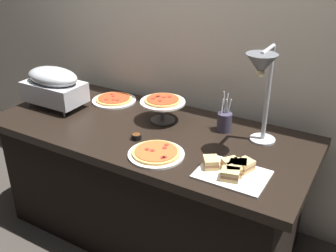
{
  "coord_description": "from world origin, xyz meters",
  "views": [
    {
      "loc": [
        1.14,
        -1.7,
        1.77
      ],
      "look_at": [
        0.13,
        0.0,
        0.81
      ],
      "focal_mm": 41.57,
      "sensor_mm": 36.0,
      "label": 1
    }
  ],
  "objects_px": {
    "chafing_dish": "(54,85)",
    "sandwich_platter": "(232,169)",
    "heat_lamp": "(262,75)",
    "utensil_holder": "(224,121)",
    "pizza_plate_front": "(114,100)",
    "pizza_plate_raised_stand": "(163,103)",
    "pizza_plate_center": "(156,153)",
    "sauce_cup_near": "(136,136)"
  },
  "relations": [
    {
      "from": "chafing_dish",
      "to": "pizza_plate_center",
      "type": "bearing_deg",
      "value": -13.01
    },
    {
      "from": "pizza_plate_raised_stand",
      "to": "sandwich_platter",
      "type": "relative_size",
      "value": 0.83
    },
    {
      "from": "pizza_plate_raised_stand",
      "to": "sandwich_platter",
      "type": "distance_m",
      "value": 0.69
    },
    {
      "from": "sauce_cup_near",
      "to": "pizza_plate_raised_stand",
      "type": "bearing_deg",
      "value": 89.99
    },
    {
      "from": "chafing_dish",
      "to": "utensil_holder",
      "type": "xyz_separation_m",
      "value": [
        1.1,
        0.23,
        -0.09
      ]
    },
    {
      "from": "sandwich_platter",
      "to": "utensil_holder",
      "type": "bearing_deg",
      "value": 117.65
    },
    {
      "from": "pizza_plate_center",
      "to": "pizza_plate_raised_stand",
      "type": "height_order",
      "value": "pizza_plate_raised_stand"
    },
    {
      "from": "chafing_dish",
      "to": "utensil_holder",
      "type": "bearing_deg",
      "value": 11.8
    },
    {
      "from": "pizza_plate_raised_stand",
      "to": "utensil_holder",
      "type": "distance_m",
      "value": 0.39
    },
    {
      "from": "pizza_plate_center",
      "to": "utensil_holder",
      "type": "relative_size",
      "value": 1.26
    },
    {
      "from": "chafing_dish",
      "to": "heat_lamp",
      "type": "bearing_deg",
      "value": 3.56
    },
    {
      "from": "pizza_plate_center",
      "to": "pizza_plate_raised_stand",
      "type": "bearing_deg",
      "value": 116.53
    },
    {
      "from": "heat_lamp",
      "to": "pizza_plate_front",
      "type": "bearing_deg",
      "value": 170.21
    },
    {
      "from": "pizza_plate_raised_stand",
      "to": "sauce_cup_near",
      "type": "height_order",
      "value": "pizza_plate_raised_stand"
    },
    {
      "from": "heat_lamp",
      "to": "pizza_plate_raised_stand",
      "type": "relative_size",
      "value": 1.98
    },
    {
      "from": "heat_lamp",
      "to": "sauce_cup_near",
      "type": "xyz_separation_m",
      "value": [
        -0.61,
        -0.2,
        -0.4
      ]
    },
    {
      "from": "heat_lamp",
      "to": "utensil_holder",
      "type": "bearing_deg",
      "value": 147.51
    },
    {
      "from": "pizza_plate_raised_stand",
      "to": "utensil_holder",
      "type": "height_order",
      "value": "utensil_holder"
    },
    {
      "from": "pizza_plate_center",
      "to": "sauce_cup_near",
      "type": "xyz_separation_m",
      "value": [
        -0.19,
        0.1,
        0.0
      ]
    },
    {
      "from": "heat_lamp",
      "to": "pizza_plate_raised_stand",
      "type": "height_order",
      "value": "heat_lamp"
    },
    {
      "from": "pizza_plate_front",
      "to": "sandwich_platter",
      "type": "bearing_deg",
      "value": -23.08
    },
    {
      "from": "pizza_plate_front",
      "to": "utensil_holder",
      "type": "bearing_deg",
      "value": -2.44
    },
    {
      "from": "pizza_plate_center",
      "to": "utensil_holder",
      "type": "height_order",
      "value": "utensil_holder"
    },
    {
      "from": "chafing_dish",
      "to": "pizza_plate_front",
      "type": "relative_size",
      "value": 1.33
    },
    {
      "from": "chafing_dish",
      "to": "pizza_plate_front",
      "type": "xyz_separation_m",
      "value": [
        0.27,
        0.26,
        -0.14
      ]
    },
    {
      "from": "heat_lamp",
      "to": "pizza_plate_front",
      "type": "xyz_separation_m",
      "value": [
        -1.06,
        0.18,
        -0.41
      ]
    },
    {
      "from": "pizza_plate_front",
      "to": "pizza_plate_raised_stand",
      "type": "height_order",
      "value": "pizza_plate_raised_stand"
    },
    {
      "from": "pizza_plate_front",
      "to": "sauce_cup_near",
      "type": "bearing_deg",
      "value": -40.28
    },
    {
      "from": "pizza_plate_center",
      "to": "sandwich_platter",
      "type": "xyz_separation_m",
      "value": [
        0.4,
        0.03,
        0.01
      ]
    },
    {
      "from": "chafing_dish",
      "to": "sandwich_platter",
      "type": "bearing_deg",
      "value": -7.7
    },
    {
      "from": "sandwich_platter",
      "to": "utensil_holder",
      "type": "relative_size",
      "value": 1.42
    },
    {
      "from": "heat_lamp",
      "to": "utensil_holder",
      "type": "xyz_separation_m",
      "value": [
        -0.23,
        0.15,
        -0.36
      ]
    },
    {
      "from": "chafing_dish",
      "to": "heat_lamp",
      "type": "distance_m",
      "value": 1.36
    },
    {
      "from": "pizza_plate_center",
      "to": "sandwich_platter",
      "type": "distance_m",
      "value": 0.4
    },
    {
      "from": "chafing_dish",
      "to": "pizza_plate_front",
      "type": "distance_m",
      "value": 0.41
    },
    {
      "from": "pizza_plate_front",
      "to": "pizza_plate_raised_stand",
      "type": "xyz_separation_m",
      "value": [
        0.45,
        -0.1,
        0.1
      ]
    },
    {
      "from": "pizza_plate_front",
      "to": "sandwich_platter",
      "type": "xyz_separation_m",
      "value": [
        1.04,
        -0.44,
        0.01
      ]
    },
    {
      "from": "pizza_plate_center",
      "to": "sandwich_platter",
      "type": "bearing_deg",
      "value": 4.71
    },
    {
      "from": "sauce_cup_near",
      "to": "pizza_plate_front",
      "type": "bearing_deg",
      "value": 139.72
    },
    {
      "from": "chafing_dish",
      "to": "pizza_plate_center",
      "type": "distance_m",
      "value": 0.95
    },
    {
      "from": "heat_lamp",
      "to": "sandwich_platter",
      "type": "distance_m",
      "value": 0.47
    },
    {
      "from": "utensil_holder",
      "to": "chafing_dish",
      "type": "bearing_deg",
      "value": -168.2
    }
  ]
}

